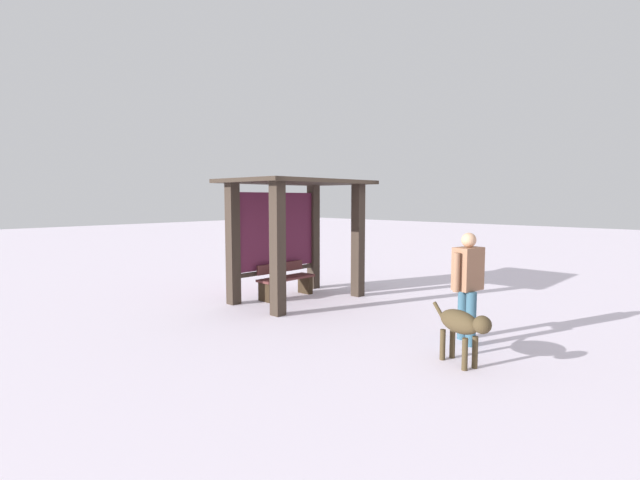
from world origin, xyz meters
The scene contains 5 objects.
ground_plane centered at (0.00, 0.00, 0.00)m, with size 60.00×60.00×0.00m, color white.
bus_shelter centered at (0.00, 0.16, 1.68)m, with size 2.84×1.90×2.42m.
bench_left_inside centered at (0.00, 0.38, 0.33)m, with size 1.31×0.40×0.71m.
person_walking centered at (-0.31, -3.77, 0.91)m, with size 0.61×0.40×1.58m.
dog centered at (-1.21, -4.15, 0.50)m, with size 0.49×0.93×0.70m.
Camera 1 is at (-6.46, -6.69, 2.05)m, focal length 26.03 mm.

